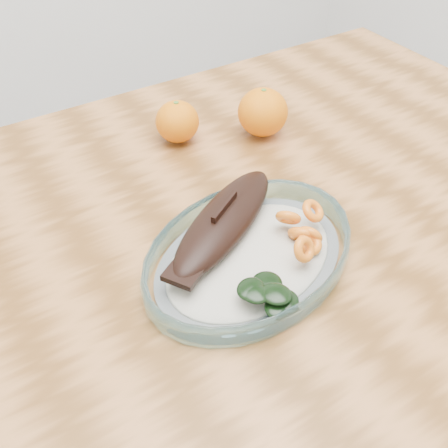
{
  "coord_description": "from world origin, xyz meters",
  "views": [
    {
      "loc": [
        -0.34,
        -0.5,
        1.24
      ],
      "look_at": [
        -0.04,
        -0.03,
        0.77
      ],
      "focal_mm": 45.0,
      "sensor_mm": 36.0,
      "label": 1
    }
  ],
  "objects_px": {
    "orange_left": "(177,122)",
    "plated_meal": "(249,251)",
    "orange_right": "(263,112)",
    "dining_table": "(237,262)"
  },
  "relations": [
    {
      "from": "orange_left",
      "to": "plated_meal",
      "type": "bearing_deg",
      "value": -101.65
    },
    {
      "from": "orange_right",
      "to": "plated_meal",
      "type": "bearing_deg",
      "value": -128.14
    },
    {
      "from": "dining_table",
      "to": "orange_right",
      "type": "relative_size",
      "value": 14.8
    },
    {
      "from": "dining_table",
      "to": "orange_left",
      "type": "height_order",
      "value": "orange_left"
    },
    {
      "from": "plated_meal",
      "to": "orange_right",
      "type": "relative_size",
      "value": 8.18
    },
    {
      "from": "plated_meal",
      "to": "orange_left",
      "type": "height_order",
      "value": "plated_meal"
    },
    {
      "from": "dining_table",
      "to": "orange_left",
      "type": "xyz_separation_m",
      "value": [
        0.02,
        0.2,
        0.13
      ]
    },
    {
      "from": "dining_table",
      "to": "orange_left",
      "type": "distance_m",
      "value": 0.24
    },
    {
      "from": "plated_meal",
      "to": "orange_right",
      "type": "xyz_separation_m",
      "value": [
        0.19,
        0.24,
        0.02
      ]
    },
    {
      "from": "orange_left",
      "to": "dining_table",
      "type": "bearing_deg",
      "value": -94.57
    }
  ]
}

